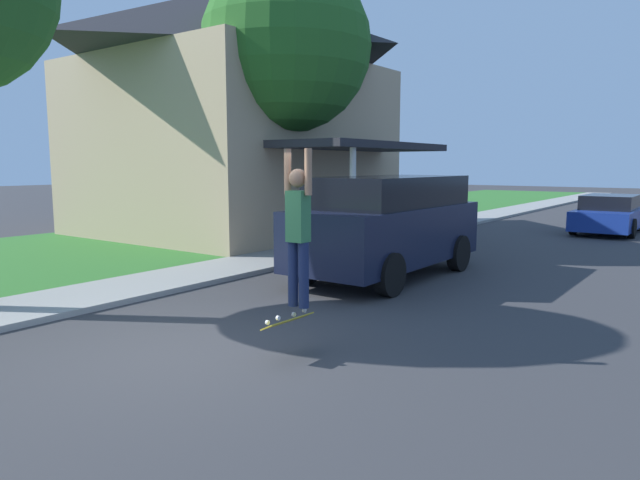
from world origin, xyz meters
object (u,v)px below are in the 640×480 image
(suv_parked, at_px, (388,223))
(skateboarder, at_px, (298,226))
(lawn_tree_far, at_px, (286,48))
(car_down_street, at_px, (610,214))
(skateboard, at_px, (288,320))

(suv_parked, bearing_deg, skateboarder, -72.96)
(lawn_tree_far, bearing_deg, car_down_street, 54.13)
(skateboarder, bearing_deg, car_down_street, 87.23)
(car_down_street, distance_m, skateboarder, 16.50)
(lawn_tree_far, relative_size, skateboarder, 3.98)
(car_down_street, bearing_deg, lawn_tree_far, -125.87)
(lawn_tree_far, bearing_deg, skateboarder, -49.60)
(lawn_tree_far, bearing_deg, skateboard, -50.45)
(suv_parked, bearing_deg, lawn_tree_far, 154.78)
(suv_parked, height_order, skateboard, suv_parked)
(car_down_street, bearing_deg, skateboarder, -92.77)
(lawn_tree_far, relative_size, car_down_street, 1.71)
(car_down_street, relative_size, skateboard, 5.68)
(lawn_tree_far, height_order, car_down_street, lawn_tree_far)
(lawn_tree_far, height_order, skateboarder, lawn_tree_far)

